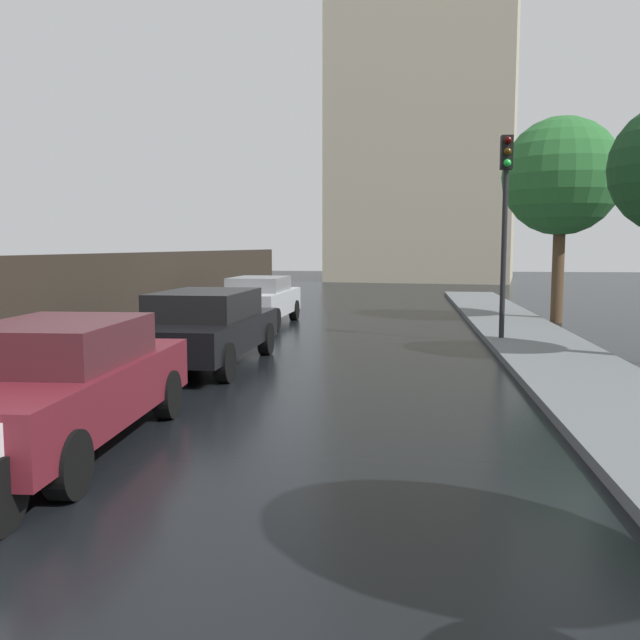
% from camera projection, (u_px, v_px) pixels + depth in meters
% --- Properties ---
extents(car_maroon_near_kerb, '(1.89, 4.45, 1.43)m').
position_uv_depth(car_maroon_near_kerb, '(59.00, 383.00, 7.57)').
color(car_maroon_near_kerb, maroon).
rests_on(car_maroon_near_kerb, ground).
extents(car_silver_far_ahead, '(1.84, 4.16, 1.37)m').
position_uv_depth(car_silver_far_ahead, '(259.00, 299.00, 19.69)').
color(car_silver_far_ahead, '#B2B5BA').
rests_on(car_silver_far_ahead, ground).
extents(car_black_behind_camera, '(1.97, 4.57, 1.42)m').
position_uv_depth(car_black_behind_camera, '(205.00, 326.00, 12.88)').
color(car_black_behind_camera, black).
rests_on(car_black_behind_camera, ground).
extents(traffic_light, '(0.26, 0.39, 4.59)m').
position_uv_depth(traffic_light, '(505.00, 200.00, 15.53)').
color(traffic_light, black).
rests_on(traffic_light, sidewalk_strip).
extents(street_tree_mid, '(3.40, 3.40, 5.97)m').
position_uv_depth(street_tree_mid, '(561.00, 177.00, 19.83)').
color(street_tree_mid, '#4C3823').
rests_on(street_tree_mid, ground).
extents(distant_tower, '(12.96, 12.31, 34.51)m').
position_uv_depth(distant_tower, '(428.00, 50.00, 44.86)').
color(distant_tower, '#B2A88E').
rests_on(distant_tower, ground).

